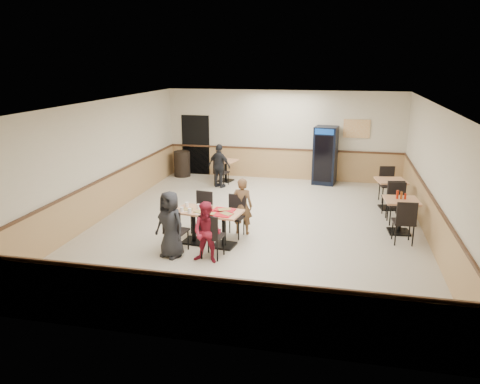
% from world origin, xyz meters
% --- Properties ---
extents(ground, '(10.00, 10.00, 0.00)m').
position_xyz_m(ground, '(0.00, 0.00, 0.00)').
color(ground, beige).
rests_on(ground, ground).
extents(room_shell, '(10.00, 10.00, 10.00)m').
position_xyz_m(room_shell, '(1.78, 2.55, 0.58)').
color(room_shell, silver).
rests_on(room_shell, ground).
extents(main_table, '(1.54, 0.92, 0.78)m').
position_xyz_m(main_table, '(-0.82, -1.34, 0.52)').
color(main_table, black).
rests_on(main_table, ground).
extents(main_chairs, '(1.51, 1.86, 0.99)m').
position_xyz_m(main_chairs, '(-0.88, -1.33, 0.49)').
color(main_chairs, black).
rests_on(main_chairs, ground).
extents(diner_woman_left, '(0.81, 0.67, 1.41)m').
position_xyz_m(diner_woman_left, '(-1.41, -2.15, 0.70)').
color(diner_woman_left, black).
rests_on(diner_woman_left, ground).
extents(diner_woman_right, '(0.66, 0.54, 1.27)m').
position_xyz_m(diner_woman_right, '(-0.58, -2.26, 0.63)').
color(diner_woman_right, maroon).
rests_on(diner_woman_right, ground).
extents(diner_man_opposite, '(0.50, 0.34, 1.35)m').
position_xyz_m(diner_man_opposite, '(-0.24, -0.52, 0.67)').
color(diner_man_opposite, brown).
rests_on(diner_man_opposite, ground).
extents(lone_diner, '(0.89, 0.63, 1.40)m').
position_xyz_m(lone_diner, '(-1.81, 3.38, 0.70)').
color(lone_diner, black).
rests_on(lone_diner, ground).
extents(tabletop_clutter, '(1.24, 0.69, 0.12)m').
position_xyz_m(tabletop_clutter, '(-0.76, -1.40, 0.80)').
color(tabletop_clutter, red).
rests_on(tabletop_clutter, main_table).
extents(side_table_near, '(0.83, 0.83, 0.82)m').
position_xyz_m(side_table_near, '(3.39, 0.31, 0.55)').
color(side_table_near, black).
rests_on(side_table_near, ground).
extents(side_table_near_chair_south, '(0.52, 0.52, 1.04)m').
position_xyz_m(side_table_near_chair_south, '(3.39, -0.34, 0.52)').
color(side_table_near_chair_south, black).
rests_on(side_table_near_chair_south, ground).
extents(side_table_near_chair_north, '(0.52, 0.52, 1.04)m').
position_xyz_m(side_table_near_chair_north, '(3.39, 0.97, 0.52)').
color(side_table_near_chair_north, black).
rests_on(side_table_near_chair_north, ground).
extents(side_table_far, '(0.89, 0.89, 0.82)m').
position_xyz_m(side_table_far, '(3.32, 2.21, 0.54)').
color(side_table_far, black).
rests_on(side_table_far, ground).
extents(side_table_far_chair_south, '(0.56, 0.56, 1.03)m').
position_xyz_m(side_table_far_chair_south, '(3.32, 1.56, 0.52)').
color(side_table_far_chair_south, black).
rests_on(side_table_far_chair_south, ground).
extents(side_table_far_chair_north, '(0.56, 0.56, 1.03)m').
position_xyz_m(side_table_far_chair_north, '(3.32, 2.86, 0.52)').
color(side_table_far_chair_north, black).
rests_on(side_table_far_chair_north, ground).
extents(condiment_caddy, '(0.23, 0.06, 0.20)m').
position_xyz_m(condiment_caddy, '(3.36, 0.36, 0.91)').
color(condiment_caddy, '#A9220C').
rests_on(condiment_caddy, side_table_near).
extents(back_table, '(0.82, 0.82, 0.72)m').
position_xyz_m(back_table, '(-1.81, 4.20, 0.48)').
color(back_table, black).
rests_on(back_table, ground).
extents(back_table_chair_lone, '(0.52, 0.52, 0.92)m').
position_xyz_m(back_table_chair_lone, '(-1.81, 3.62, 0.46)').
color(back_table_chair_lone, black).
rests_on(back_table_chair_lone, ground).
extents(pepsi_cooler, '(0.81, 0.81, 1.89)m').
position_xyz_m(pepsi_cooler, '(1.45, 4.59, 0.95)').
color(pepsi_cooler, black).
rests_on(pepsi_cooler, ground).
extents(trash_bin, '(0.56, 0.56, 0.89)m').
position_xyz_m(trash_bin, '(-3.48, 4.55, 0.44)').
color(trash_bin, black).
rests_on(trash_bin, ground).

